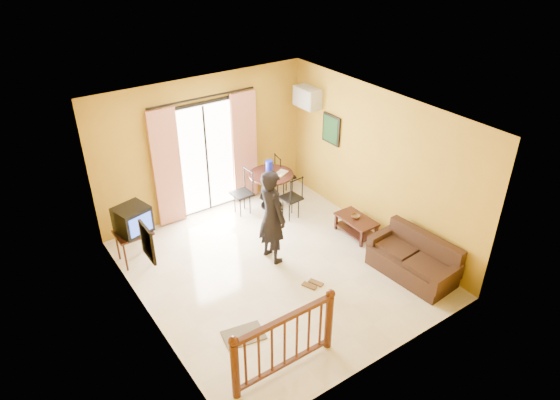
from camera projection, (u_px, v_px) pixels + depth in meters
ground at (276, 268)px, 8.71m from camera, size 5.00×5.00×0.00m
room_shell at (276, 182)px, 7.85m from camera, size 5.00×5.00×5.00m
balcony_door at (207, 158)px, 9.84m from camera, size 2.25×0.14×2.46m
tv_table at (133, 235)px, 8.66m from camera, size 0.60×0.50×0.60m
television at (133, 220)px, 8.51m from camera, size 0.63×0.59×0.48m
picture_left at (148, 242)px, 6.70m from camera, size 0.05×0.42×0.52m
dining_table at (271, 181)px, 10.24m from camera, size 0.92×0.92×0.76m
water_jug at (269, 167)px, 10.11m from camera, size 0.15×0.15×0.28m
serving_tray at (281, 173)px, 10.17m from camera, size 0.33×0.28×0.02m
dining_chairs at (273, 208)px, 10.49m from camera, size 1.61×1.30×0.95m
air_conditioner at (307, 97)px, 10.04m from camera, size 0.31×0.60×0.40m
botanical_print at (331, 129)px, 9.89m from camera, size 0.05×0.50×0.60m
coffee_table at (356, 224)px, 9.50m from camera, size 0.46×0.82×0.37m
bowl at (355, 216)px, 9.44m from camera, size 0.23×0.23×0.05m
sofa at (414, 261)px, 8.44m from camera, size 0.83×1.60×0.74m
standing_person at (272, 216)px, 8.54m from camera, size 0.47×0.67×1.75m
stair_balustrade at (285, 339)px, 6.51m from camera, size 1.63×0.13×1.04m
doormat at (244, 335)px, 7.32m from camera, size 0.66×0.51×0.02m
sandals at (313, 284)px, 8.31m from camera, size 0.33×0.27×0.03m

